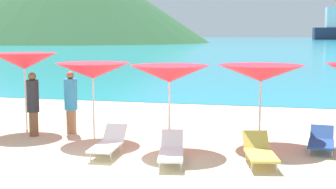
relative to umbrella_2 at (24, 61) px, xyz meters
name	(u,v)px	position (x,y,z in m)	size (l,w,h in m)	color
ground_plane	(183,109)	(3.55, 6.16, -2.24)	(50.00, 100.00, 0.30)	beige
ocean_water	(275,40)	(3.55, 226.43, -2.08)	(650.00, 440.00, 0.02)	teal
umbrella_2	(24,61)	(0.00, 0.00, 0.00)	(2.11, 2.11, 2.33)	silver
umbrella_3	(93,71)	(2.39, -0.51, -0.21)	(2.13, 2.13, 2.10)	silver
umbrella_4	(169,74)	(4.70, -1.10, -0.20)	(2.21, 2.21, 2.11)	silver
umbrella_5	(261,73)	(6.92, -0.01, -0.22)	(2.42, 2.42, 2.08)	silver
lounge_chair_3	(108,143)	(3.46, -2.20, -1.79)	(0.64, 1.61, 0.63)	white
lounge_chair_4	(171,150)	(5.08, -2.51, -1.80)	(0.86, 1.80, 0.60)	white
lounge_chair_5	(260,151)	(7.03, -2.19, -1.79)	(0.92, 1.61, 0.63)	#D8BF4C
lounge_chair_6	(321,140)	(8.46, -0.59, -1.82)	(0.72, 1.53, 0.53)	#1E478C
beachgoer_1	(71,101)	(1.51, -0.10, -1.13)	(0.38, 0.38, 1.82)	#A3704C
beachgoer_4	(33,102)	(0.64, -0.71, -1.12)	(0.34, 0.34, 1.82)	brown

